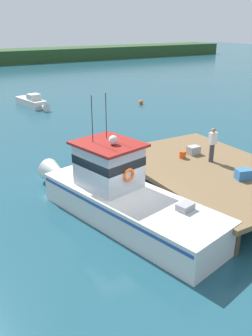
% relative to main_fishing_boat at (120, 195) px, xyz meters
% --- Properties ---
extents(ground_plane, '(200.00, 200.00, 0.00)m').
position_rel_main_fishing_boat_xyz_m(ground_plane, '(-0.07, 0.02, -1.01)').
color(ground_plane, '#1E4C5B').
extents(dock, '(6.00, 9.00, 1.20)m').
position_rel_main_fishing_boat_xyz_m(dock, '(4.73, 0.02, 0.07)').
color(dock, '#4C3D2D').
rests_on(dock, ground).
extents(main_fishing_boat, '(4.33, 9.95, 4.80)m').
position_rel_main_fishing_boat_xyz_m(main_fishing_boat, '(0.00, 0.00, 0.00)').
color(main_fishing_boat, silver).
rests_on(main_fishing_boat, ground).
extents(crate_stack_near_edge, '(0.61, 0.45, 0.40)m').
position_rel_main_fishing_boat_xyz_m(crate_stack_near_edge, '(5.22, 1.80, 0.39)').
color(crate_stack_near_edge, '#9E9EA3').
rests_on(crate_stack_near_edge, dock).
extents(crate_single_far, '(0.70, 0.59, 0.43)m').
position_rel_main_fishing_boat_xyz_m(crate_single_far, '(4.98, -1.65, 0.41)').
color(crate_single_far, '#3370B2').
rests_on(crate_single_far, dock).
extents(bait_bucket, '(0.32, 0.32, 0.34)m').
position_rel_main_fishing_boat_xyz_m(bait_bucket, '(4.40, 1.62, 0.36)').
color(bait_bucket, '#E04C19').
rests_on(bait_bucket, dock).
extents(deckhand_further_back, '(0.36, 0.22, 1.63)m').
position_rel_main_fishing_boat_xyz_m(deckhand_further_back, '(5.25, 0.57, 1.05)').
color(deckhand_further_back, '#383842').
rests_on(deckhand_further_back, dock).
extents(moored_boat_off_the_point, '(1.93, 4.97, 1.24)m').
position_rel_main_fishing_boat_xyz_m(moored_boat_off_the_point, '(3.03, 21.78, -0.58)').
color(moored_boat_off_the_point, silver).
rests_on(moored_boat_off_the_point, ground).
extents(mooring_buoy_outer, '(0.41, 0.41, 0.41)m').
position_rel_main_fishing_boat_xyz_m(mooring_buoy_outer, '(12.27, 17.67, -0.80)').
color(mooring_buoy_outer, '#EA5B19').
rests_on(mooring_buoy_outer, ground).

